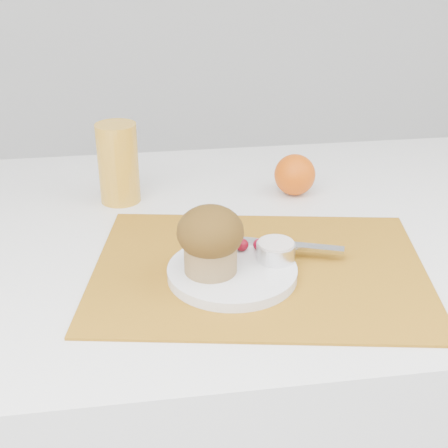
{
  "coord_description": "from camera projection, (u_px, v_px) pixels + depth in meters",
  "views": [
    {
      "loc": [
        -0.19,
        -0.88,
        1.22
      ],
      "look_at": [
        -0.06,
        -0.03,
        0.8
      ],
      "focal_mm": 50.0,
      "sensor_mm": 36.0,
      "label": 1
    }
  ],
  "objects": [
    {
      "name": "muffin",
      "position": [
        210.0,
        239.0,
        0.87
      ],
      "size": [
        0.09,
        0.09,
        0.1
      ],
      "color": "#9D7C4C",
      "rests_on": "plate"
    },
    {
      "name": "raspberry_near",
      "position": [
        242.0,
        245.0,
        0.94
      ],
      "size": [
        0.02,
        0.02,
        0.02
      ],
      "primitive_type": "ellipsoid",
      "color": "#55020C",
      "rests_on": "plate"
    },
    {
      "name": "ramekin",
      "position": [
        276.0,
        252.0,
        0.91
      ],
      "size": [
        0.07,
        0.07,
        0.02
      ],
      "primitive_type": "cylinder",
      "rotation": [
        0.0,
        0.0,
        0.31
      ],
      "color": "silver",
      "rests_on": "plate"
    },
    {
      "name": "placemat",
      "position": [
        259.0,
        269.0,
        0.93
      ],
      "size": [
        0.55,
        0.44,
        0.0
      ],
      "primitive_type": "cube",
      "rotation": [
        0.0,
        0.0,
        -0.18
      ],
      "color": "#A16816",
      "rests_on": "table"
    },
    {
      "name": "juice_glass",
      "position": [
        118.0,
        163.0,
        1.12
      ],
      "size": [
        0.09,
        0.09,
        0.15
      ],
      "primitive_type": "cylinder",
      "rotation": [
        0.0,
        0.0,
        0.29
      ],
      "color": "gold",
      "rests_on": "table"
    },
    {
      "name": "table",
      "position": [
        248.0,
        397.0,
        1.22
      ],
      "size": [
        1.2,
        0.8,
        0.75
      ],
      "primitive_type": "cube",
      "color": "white",
      "rests_on": "ground"
    },
    {
      "name": "orange",
      "position": [
        295.0,
        175.0,
        1.16
      ],
      "size": [
        0.08,
        0.08,
        0.08
      ],
      "primitive_type": "sphere",
      "color": "#E55708",
      "rests_on": "table"
    },
    {
      "name": "butter_knife",
      "position": [
        275.0,
        244.0,
        0.95
      ],
      "size": [
        0.2,
        0.09,
        0.01
      ],
      "primitive_type": "cube",
      "rotation": [
        0.0,
        0.0,
        -0.35
      ],
      "color": "#B4B6BD",
      "rests_on": "plate"
    },
    {
      "name": "plate",
      "position": [
        232.0,
        272.0,
        0.9
      ],
      "size": [
        0.23,
        0.23,
        0.01
      ],
      "primitive_type": "cylinder",
      "rotation": [
        0.0,
        0.0,
        -0.26
      ],
      "color": "white",
      "rests_on": "placemat"
    },
    {
      "name": "raspberry_far",
      "position": [
        260.0,
        245.0,
        0.94
      ],
      "size": [
        0.02,
        0.02,
        0.02
      ],
      "primitive_type": "ellipsoid",
      "color": "#610214",
      "rests_on": "plate"
    },
    {
      "name": "cream",
      "position": [
        276.0,
        244.0,
        0.91
      ],
      "size": [
        0.06,
        0.06,
        0.01
      ],
      "primitive_type": "cylinder",
      "rotation": [
        0.0,
        0.0,
        0.17
      ],
      "color": "silver",
      "rests_on": "ramekin"
    }
  ]
}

